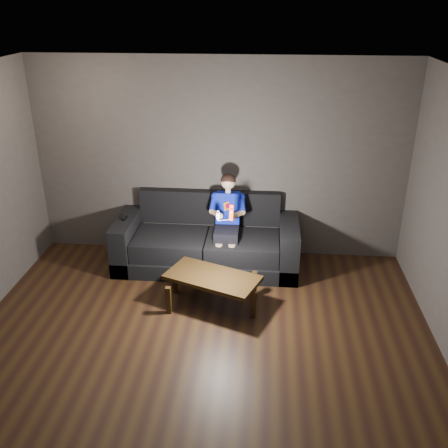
{
  "coord_description": "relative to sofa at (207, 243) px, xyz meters",
  "views": [
    {
      "loc": [
        0.62,
        -3.88,
        3.34
      ],
      "look_at": [
        0.15,
        1.55,
        0.85
      ],
      "focal_mm": 40.0,
      "sensor_mm": 36.0,
      "label": 1
    }
  ],
  "objects": [
    {
      "name": "sofa",
      "position": [
        0.0,
        0.0,
        0.0
      ],
      "size": [
        2.42,
        1.04,
        0.93
      ],
      "color": "black",
      "rests_on": "floor"
    },
    {
      "name": "floor",
      "position": [
        0.12,
        -2.11,
        -0.3
      ],
      "size": [
        5.0,
        5.0,
        0.0
      ],
      "primitive_type": "plane",
      "color": "black",
      "rests_on": "ground"
    },
    {
      "name": "coffee_table",
      "position": [
        0.18,
        -1.01,
        0.03
      ],
      "size": [
        1.19,
        0.89,
        0.39
      ],
      "color": "black",
      "rests_on": "floor"
    },
    {
      "name": "back_wall",
      "position": [
        0.12,
        0.39,
        1.05
      ],
      "size": [
        5.0,
        0.04,
        2.7
      ],
      "primitive_type": "cube",
      "color": "#413938",
      "rests_on": "ground"
    },
    {
      "name": "child",
      "position": [
        0.28,
        -0.07,
        0.46
      ],
      "size": [
        0.47,
        0.57,
        1.15
      ],
      "color": "black",
      "rests_on": "sofa"
    },
    {
      "name": "wii_remote_black",
      "position": [
        -1.09,
        -0.09,
        0.37
      ],
      "size": [
        0.04,
        0.14,
        0.03
      ],
      "color": "black",
      "rests_on": "sofa"
    },
    {
      "name": "wii_remote_red",
      "position": [
        0.36,
        -0.51,
        0.68
      ],
      "size": [
        0.06,
        0.08,
        0.2
      ],
      "color": "#F04A20",
      "rests_on": "child"
    },
    {
      "name": "ceiling",
      "position": [
        0.12,
        -2.11,
        2.4
      ],
      "size": [
        5.0,
        5.0,
        0.02
      ],
      "primitive_type": "cube",
      "color": "beige",
      "rests_on": "back_wall"
    },
    {
      "name": "nunchuk_white",
      "position": [
        0.2,
        -0.51,
        0.63
      ],
      "size": [
        0.07,
        0.09,
        0.14
      ],
      "color": "white",
      "rests_on": "child"
    }
  ]
}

